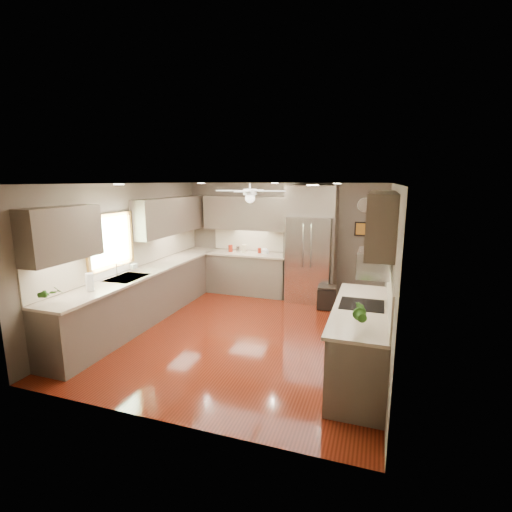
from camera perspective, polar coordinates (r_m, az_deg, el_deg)
The scene contains 28 objects.
floor at distance 6.45m, azimuth -1.77°, elevation -11.74°, with size 5.00×5.00×0.00m, color #471409.
ceiling at distance 5.92m, azimuth -1.92°, elevation 11.08°, with size 5.00×5.00×0.00m, color white.
wall_back at distance 8.41m, azimuth 4.09°, elevation 2.64°, with size 4.50×4.50×0.00m, color #665B4E.
wall_front at distance 3.90m, azimuth -14.82°, elevation -8.26°, with size 4.50×4.50×0.00m, color #665B4E.
wall_left at distance 7.15m, azimuth -19.01°, elevation 0.45°, with size 5.00×5.00×0.00m, color #665B4E.
wall_right at distance 5.70m, azimuth 19.90°, elevation -2.31°, with size 5.00×5.00×0.00m, color #665B4E.
canister_a at distance 8.52m, azimuth -3.95°, elevation 1.19°, with size 0.10×0.10×0.16m, color maroon.
canister_b at distance 8.44m, azimuth -2.75°, elevation 1.04°, with size 0.10×0.10×0.15m, color silver.
canister_c at distance 8.42m, azimuth -1.85°, elevation 1.15°, with size 0.11×0.11×0.18m, color beige.
canister_d at distance 8.35m, azimuth 0.53°, elevation 0.86°, with size 0.08×0.08×0.12m, color maroon.
soap_bottle at distance 7.04m, azimuth -18.18°, elevation -1.45°, with size 0.09×0.09×0.19m, color white.
potted_plant_left at distance 5.56m, azimuth -28.88°, elevation -4.97°, with size 0.17×0.12×0.33m, color #285718.
potted_plant_right at distance 4.30m, azimuth 15.72°, elevation -8.41°, with size 0.19×0.15×0.34m, color #285718.
bowl at distance 8.30m, azimuth 1.40°, elevation 0.54°, with size 0.20×0.20×0.05m, color beige.
left_run at distance 7.27m, azimuth -16.04°, elevation -5.40°, with size 0.65×4.70×1.45m.
back_run at distance 8.49m, azimuth -1.23°, elevation -2.52°, with size 1.85×0.65×1.45m.
uppers at distance 6.89m, azimuth -5.62°, elevation 5.86°, with size 4.50×4.70×0.95m.
window at distance 6.70m, azimuth -21.55°, elevation 2.17°, with size 0.05×1.12×0.92m.
sink at distance 6.64m, azimuth -19.23°, elevation -3.41°, with size 0.50×0.70×0.32m.
refrigerator at distance 7.94m, azimuth 8.36°, elevation 1.57°, with size 1.06×0.75×2.45m.
right_run at distance 5.18m, azimuth 15.84°, elevation -12.39°, with size 0.70×2.20×1.45m.
microwave at distance 5.11m, azimuth 17.67°, elevation -1.06°, with size 0.43×0.55×0.34m.
ceiling_fan at distance 6.21m, azimuth -0.93°, elevation 9.55°, with size 1.18×1.18×0.32m.
recessed_lights at distance 6.31m, azimuth -0.98°, elevation 11.06°, with size 2.84×3.14×0.01m.
wall_clock at distance 8.05m, azimuth 16.39°, elevation 7.54°, with size 0.30×0.03×0.30m.
framed_print at distance 8.10m, azimuth 16.19°, elevation 4.01°, with size 0.36×0.03×0.30m.
stool at distance 7.65m, azimuth 10.81°, elevation -6.25°, with size 0.41×0.41×0.46m.
paper_towel at distance 5.99m, azimuth -24.21°, elevation -3.67°, with size 0.11×0.11×0.28m.
Camera 1 is at (2.06, -5.55, 2.55)m, focal length 26.00 mm.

